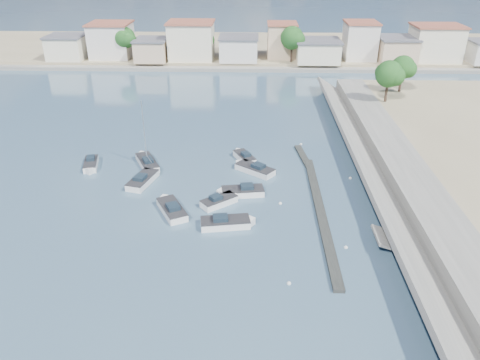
# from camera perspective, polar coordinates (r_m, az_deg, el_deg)

# --- Properties ---
(ground) EXTENTS (400.00, 400.00, 0.00)m
(ground) POSITION_cam_1_polar(r_m,az_deg,el_deg) (78.19, 1.93, 7.57)
(ground) COLOR #2C4359
(ground) RESTS_ON ground
(seawall_walkway) EXTENTS (5.00, 90.00, 1.80)m
(seawall_walkway) POSITION_cam_1_polar(r_m,az_deg,el_deg) (56.37, 21.10, -1.55)
(seawall_walkway) COLOR slate
(seawall_walkway) RESTS_ON ground
(breakwater) EXTENTS (2.00, 31.02, 0.35)m
(breakwater) POSITION_cam_1_polar(r_m,az_deg,el_deg) (53.69, 9.32, -2.30)
(breakwater) COLOR black
(breakwater) RESTS_ON ground
(far_shore_land) EXTENTS (160.00, 40.00, 1.40)m
(far_shore_land) POSITION_cam_1_polar(r_m,az_deg,el_deg) (128.21, 1.95, 15.73)
(far_shore_land) COLOR gray
(far_shore_land) RESTS_ON ground
(far_shore_quay) EXTENTS (160.00, 2.50, 0.80)m
(far_shore_quay) POSITION_cam_1_polar(r_m,az_deg,el_deg) (107.79, 1.94, 13.34)
(far_shore_quay) COLOR slate
(far_shore_quay) RESTS_ON ground
(far_town) EXTENTS (113.01, 12.80, 8.35)m
(far_town) POSITION_cam_1_polar(r_m,az_deg,el_deg) (113.14, 7.64, 16.14)
(far_town) COLOR beige
(far_town) RESTS_ON far_shore_land
(shore_trees) EXTENTS (74.56, 38.32, 7.92)m
(shore_trees) POSITION_cam_1_polar(r_m,az_deg,el_deg) (104.07, 6.78, 15.95)
(shore_trees) COLOR #38281E
(shore_trees) RESTS_ON ground
(motorboat_a) EXTENTS (4.08, 5.46, 1.48)m
(motorboat_a) POSITION_cam_1_polar(r_m,az_deg,el_deg) (51.27, -8.40, -3.48)
(motorboat_a) COLOR white
(motorboat_a) RESTS_ON ground
(motorboat_b) EXTENTS (4.25, 3.87, 1.48)m
(motorboat_b) POSITION_cam_1_polar(r_m,az_deg,el_deg) (52.21, -2.37, -2.58)
(motorboat_b) COLOR white
(motorboat_b) RESTS_ON ground
(motorboat_c) EXTENTS (5.27, 4.69, 1.48)m
(motorboat_c) POSITION_cam_1_polar(r_m,az_deg,el_deg) (59.43, 1.64, 1.36)
(motorboat_c) COLOR white
(motorboat_c) RESTS_ON ground
(motorboat_d) EXTENTS (5.54, 2.69, 1.48)m
(motorboat_d) POSITION_cam_1_polar(r_m,az_deg,el_deg) (54.01, 0.05, -1.46)
(motorboat_d) COLOR white
(motorboat_d) RESTS_ON ground
(motorboat_e) EXTENTS (3.32, 5.77, 1.48)m
(motorboat_e) POSITION_cam_1_polar(r_m,az_deg,el_deg) (58.01, -11.65, 0.08)
(motorboat_e) COLOR white
(motorboat_e) RESTS_ON ground
(motorboat_f) EXTENTS (3.27, 4.46, 1.48)m
(motorboat_f) POSITION_cam_1_polar(r_m,az_deg,el_deg) (62.75, 0.47, 2.83)
(motorboat_f) COLOR white
(motorboat_f) RESTS_ON ground
(motorboat_g) EXTENTS (2.47, 4.72, 1.48)m
(motorboat_g) POSITION_cam_1_polar(r_m,az_deg,el_deg) (63.54, -17.72, 1.78)
(motorboat_g) COLOR white
(motorboat_g) RESTS_ON ground
(motorboat_h) EXTENTS (5.74, 2.74, 1.48)m
(motorboat_h) POSITION_cam_1_polar(r_m,az_deg,el_deg) (48.31, -1.47, -5.25)
(motorboat_h) COLOR white
(motorboat_h) RESTS_ON ground
(sailboat) EXTENTS (4.12, 5.91, 9.00)m
(sailboat) POSITION_cam_1_polar(r_m,az_deg,el_deg) (62.45, -11.30, 2.19)
(sailboat) COLOR white
(sailboat) RESTS_ON ground
(mooring_buoys) EXTENTS (9.73, 31.12, 0.37)m
(mooring_buoys) POSITION_cam_1_polar(r_m,az_deg,el_deg) (54.25, 8.08, -2.02)
(mooring_buoys) COLOR white
(mooring_buoys) RESTS_ON ground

